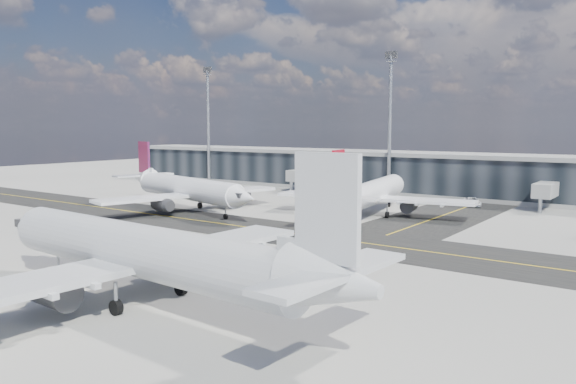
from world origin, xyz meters
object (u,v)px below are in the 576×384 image
airliner_af (186,188)px  baggage_tug (306,217)px  airliner_near (146,253)px  service_van (472,202)px  airliner_redtail (371,194)px

airliner_af → baggage_tug: (23.42, 1.52, -2.93)m
airliner_near → service_van: 71.21m
airliner_redtail → baggage_tug: airliner_redtail is taller
baggage_tug → airliner_redtail: bearing=156.7°
airliner_near → baggage_tug: size_ratio=16.30×
airliner_af → airliner_near: bearing=57.0°
airliner_redtail → baggage_tug: (-4.89, -10.82, -2.85)m
airliner_near → baggage_tug: (-10.86, 38.91, -3.34)m
service_van → airliner_af: bearing=-165.0°
airliner_af → baggage_tug: airliner_af is taller
airliner_redtail → service_van: size_ratio=6.79×
airliner_redtail → airliner_af: bearing=-167.5°
airliner_af → airliner_redtail: size_ratio=1.02×
service_van → airliner_near: bearing=-119.5°
baggage_tug → service_van: (14.13, 32.14, -0.05)m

